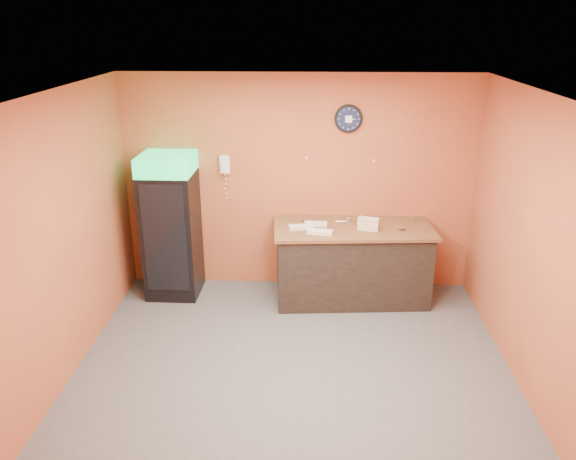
{
  "coord_description": "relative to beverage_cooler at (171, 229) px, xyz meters",
  "views": [
    {
      "loc": [
        0.15,
        -4.96,
        3.43
      ],
      "look_at": [
        -0.08,
        0.6,
        1.3
      ],
      "focal_mm": 35.0,
      "sensor_mm": 36.0,
      "label": 1
    }
  ],
  "objects": [
    {
      "name": "kitchen_tool",
      "position": [
        2.25,
        0.12,
        0.11
      ],
      "size": [
        0.06,
        0.06,
        0.06
      ],
      "primitive_type": "cylinder",
      "color": "silver",
      "rests_on": "butcher_paper"
    },
    {
      "name": "back_wall",
      "position": [
        1.61,
        0.39,
        0.49
      ],
      "size": [
        4.5,
        0.02,
        2.8
      ],
      "primitive_type": "cube",
      "color": "#B45A32",
      "rests_on": "floor"
    },
    {
      "name": "wrapped_sandwich_left",
      "position": [
        1.65,
        -0.13,
        0.1
      ],
      "size": [
        0.31,
        0.17,
        0.04
      ],
      "primitive_type": "cube",
      "rotation": [
        0.0,
        0.0,
        0.2
      ],
      "color": "silver",
      "rests_on": "butcher_paper"
    },
    {
      "name": "prep_counter",
      "position": [
        2.3,
        -0.03,
        -0.44
      ],
      "size": [
        1.94,
        0.98,
        0.94
      ],
      "primitive_type": "cube",
      "rotation": [
        0.0,
        0.0,
        0.07
      ],
      "color": "black",
      "rests_on": "floor"
    },
    {
      "name": "butcher_paper",
      "position": [
        2.3,
        -0.03,
        0.06
      ],
      "size": [
        2.03,
        1.04,
        0.04
      ],
      "primitive_type": "cube",
      "rotation": [
        0.0,
        0.0,
        0.07
      ],
      "color": "brown",
      "rests_on": "prep_counter"
    },
    {
      "name": "ceiling",
      "position": [
        1.61,
        -1.61,
        1.89
      ],
      "size": [
        4.5,
        4.0,
        0.02
      ],
      "primitive_type": "cube",
      "color": "white",
      "rests_on": "back_wall"
    },
    {
      "name": "wall_clock",
      "position": [
        2.22,
        0.36,
        1.34
      ],
      "size": [
        0.34,
        0.06,
        0.34
      ],
      "color": "black",
      "rests_on": "back_wall"
    },
    {
      "name": "beverage_cooler",
      "position": [
        0.0,
        0.0,
        0.0
      ],
      "size": [
        0.66,
        0.67,
        1.85
      ],
      "rotation": [
        0.0,
        0.0,
        -0.01
      ],
      "color": "black",
      "rests_on": "floor"
    },
    {
      "name": "wrapped_sandwich_mid",
      "position": [
        1.88,
        -0.29,
        0.1
      ],
      "size": [
        0.32,
        0.17,
        0.04
      ],
      "primitive_type": "cube",
      "rotation": [
        0.0,
        0.0,
        -0.19
      ],
      "color": "silver",
      "rests_on": "butcher_paper"
    },
    {
      "name": "wall_phone",
      "position": [
        0.67,
        0.34,
        0.76
      ],
      "size": [
        0.12,
        0.11,
        0.23
      ],
      "color": "white",
      "rests_on": "back_wall"
    },
    {
      "name": "right_wall",
      "position": [
        3.86,
        -1.61,
        0.49
      ],
      "size": [
        0.02,
        4.0,
        2.8
      ],
      "primitive_type": "cube",
      "color": "#B45A32",
      "rests_on": "floor"
    },
    {
      "name": "floor",
      "position": [
        1.61,
        -1.61,
        -0.91
      ],
      "size": [
        4.5,
        4.5,
        0.0
      ],
      "primitive_type": "plane",
      "color": "#47474C",
      "rests_on": "ground"
    },
    {
      "name": "sub_roll_stack",
      "position": [
        2.47,
        -0.15,
        0.16
      ],
      "size": [
        0.27,
        0.16,
        0.16
      ],
      "rotation": [
        0.0,
        0.0,
        -0.29
      ],
      "color": "beige",
      "rests_on": "butcher_paper"
    },
    {
      "name": "left_wall",
      "position": [
        -0.64,
        -1.61,
        0.49
      ],
      "size": [
        0.02,
        4.0,
        2.8
      ],
      "primitive_type": "cube",
      "color": "#B45A32",
      "rests_on": "floor"
    },
    {
      "name": "wrapped_sandwich_right",
      "position": [
        1.83,
        -0.0,
        0.1
      ],
      "size": [
        0.29,
        0.13,
        0.04
      ],
      "primitive_type": "cube",
      "rotation": [
        0.0,
        0.0,
        -0.05
      ],
      "color": "silver",
      "rests_on": "butcher_paper"
    }
  ]
}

